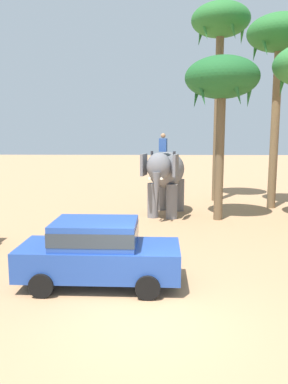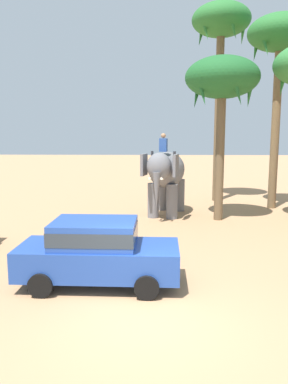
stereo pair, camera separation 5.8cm
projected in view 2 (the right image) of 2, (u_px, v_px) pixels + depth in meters
name	position (u px, v px, depth m)	size (l,w,h in m)	color
ground_plane	(146.00, 323.00, 7.94)	(120.00, 120.00, 0.00)	tan
car_sedan_foreground	(97.00, 250.00, 9.80)	(4.13, 1.94, 1.70)	#23479E
elephant_with_mahout	(166.00, 174.00, 18.02)	(2.38, 4.02, 3.88)	slate
palm_tree_behind_elephant	(221.00, 29.00, 20.77)	(3.20, 3.20, 10.87)	brown
palm_tree_near_hut	(280.00, 40.00, 18.76)	(3.20, 3.20, 9.66)	brown
palm_tree_left_of_road	(222.00, 82.00, 16.41)	(3.20, 3.20, 7.16)	brown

